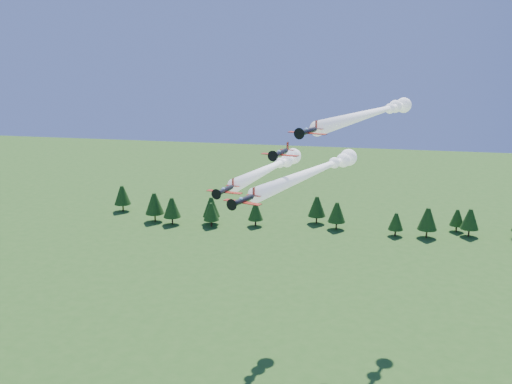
% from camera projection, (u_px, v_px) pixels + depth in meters
% --- Properties ---
extents(plane_lead, '(18.98, 47.30, 3.70)m').
position_uv_depth(plane_lead, '(318.00, 169.00, 110.97)').
color(plane_lead, black).
rests_on(plane_lead, ground).
extents(plane_left, '(11.91, 40.60, 3.70)m').
position_uv_depth(plane_left, '(272.00, 167.00, 122.97)').
color(plane_left, black).
rests_on(plane_left, ground).
extents(plane_right, '(21.45, 58.69, 3.70)m').
position_uv_depth(plane_right, '(375.00, 112.00, 119.09)').
color(plane_right, black).
rests_on(plane_right, ground).
extents(plane_slot, '(6.88, 7.56, 2.40)m').
position_uv_depth(plane_slot, '(281.00, 153.00, 100.66)').
color(plane_slot, black).
rests_on(plane_slot, ground).
extents(treeline, '(173.30, 19.92, 11.22)m').
position_uv_depth(treeline, '(306.00, 211.00, 211.42)').
color(treeline, '#382314').
rests_on(treeline, ground).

